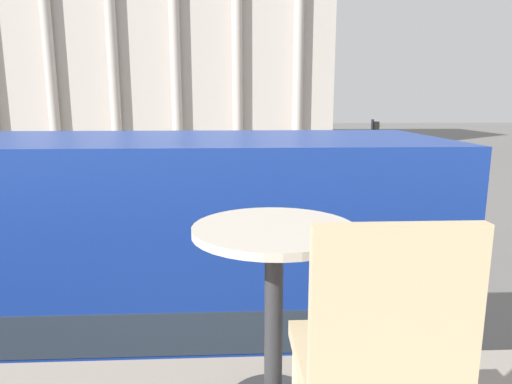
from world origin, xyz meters
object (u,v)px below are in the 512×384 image
(cafe_chair_0, at_px, (377,358))
(pedestrian_grey, at_px, (163,168))
(traffic_light_mid, at_px, (373,151))
(traffic_light_near, at_px, (284,197))
(car_maroon, at_px, (69,190))
(car_black, at_px, (310,205))
(cafe_dining_table, at_px, (274,277))
(plaza_building_left, at_px, (157,23))

(cafe_chair_0, relative_size, pedestrian_grey, 0.56)
(cafe_chair_0, relative_size, traffic_light_mid, 0.22)
(cafe_chair_0, height_order, pedestrian_grey, cafe_chair_0)
(traffic_light_near, height_order, pedestrian_grey, traffic_light_near)
(car_maroon, xyz_separation_m, car_black, (10.95, -3.59, 0.00))
(traffic_light_mid, distance_m, pedestrian_grey, 12.89)
(cafe_dining_table, bearing_deg, plaza_building_left, 99.35)
(car_black, bearing_deg, traffic_light_mid, 118.67)
(traffic_light_near, height_order, traffic_light_mid, traffic_light_mid)
(cafe_dining_table, bearing_deg, car_maroon, 111.70)
(car_maroon, height_order, pedestrian_grey, pedestrian_grey)
(cafe_chair_0, relative_size, car_black, 0.22)
(cafe_dining_table, relative_size, traffic_light_mid, 0.18)
(car_black, xyz_separation_m, pedestrian_grey, (-7.36, 9.34, 0.24))
(plaza_building_left, bearing_deg, traffic_light_near, -76.50)
(car_maroon, bearing_deg, cafe_dining_table, -159.32)
(cafe_chair_0, height_order, car_black, cafe_chair_0)
(traffic_light_mid, bearing_deg, pedestrian_grey, 145.04)
(cafe_chair_0, relative_size, traffic_light_near, 0.25)
(traffic_light_near, relative_size, car_maroon, 0.87)
(plaza_building_left, distance_m, pedestrian_grey, 24.85)
(traffic_light_near, distance_m, traffic_light_mid, 9.73)
(traffic_light_mid, bearing_deg, car_black, -146.92)
(plaza_building_left, xyz_separation_m, car_black, (10.79, -31.01, -11.93))
(plaza_building_left, bearing_deg, car_maroon, -90.35)
(traffic_light_near, bearing_deg, cafe_chair_0, -95.00)
(traffic_light_near, bearing_deg, pedestrian_grey, 109.46)
(cafe_chair_0, height_order, traffic_light_mid, cafe_chair_0)
(traffic_light_mid, bearing_deg, cafe_dining_table, -108.17)
(cafe_dining_table, height_order, car_black, cafe_dining_table)
(car_maroon, xyz_separation_m, pedestrian_grey, (3.59, 5.76, 0.24))
(cafe_dining_table, height_order, plaza_building_left, plaza_building_left)
(cafe_dining_table, distance_m, cafe_chair_0, 0.57)
(cafe_dining_table, relative_size, traffic_light_near, 0.20)
(cafe_chair_0, bearing_deg, traffic_light_mid, 74.29)
(cafe_chair_0, distance_m, traffic_light_mid, 19.97)
(car_black, bearing_deg, car_maroon, -112.53)
(traffic_light_mid, bearing_deg, traffic_light_near, -120.37)
(plaza_building_left, relative_size, car_black, 8.13)
(cafe_chair_0, height_order, traffic_light_near, cafe_chair_0)
(plaza_building_left, relative_size, pedestrian_grey, 20.84)
(plaza_building_left, height_order, car_maroon, plaza_building_left)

